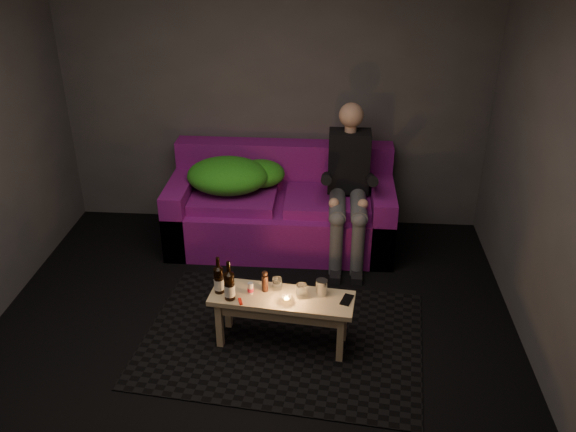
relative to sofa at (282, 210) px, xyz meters
name	(u,v)px	position (x,y,z in m)	size (l,w,h in m)	color
floor	(245,368)	(-0.10, -1.82, -0.32)	(4.50, 4.50, 0.00)	black
room	(247,121)	(-0.10, -1.35, 1.32)	(4.50, 4.50, 4.50)	silver
rug	(283,338)	(0.13, -1.48, -0.31)	(2.04, 1.48, 0.01)	black
sofa	(282,210)	(0.00, 0.00, 0.00)	(2.04, 0.92, 0.88)	#7A1076
green_blanket	(233,175)	(-0.44, -0.01, 0.34)	(0.90, 0.61, 0.31)	#248718
person	(349,181)	(0.61, -0.17, 0.39)	(0.37, 0.85, 1.36)	black
coffee_table	(282,305)	(0.13, -1.53, 0.02)	(1.05, 0.43, 0.42)	#D3B57B
beer_bottle_a	(219,279)	(-0.32, -1.51, 0.20)	(0.07, 0.07, 0.28)	black
beer_bottle_b	(229,285)	(-0.23, -1.58, 0.21)	(0.08, 0.08, 0.30)	black
salt_shaker	(250,288)	(-0.09, -1.51, 0.14)	(0.04, 0.04, 0.09)	silver
pepper_mill	(265,283)	(0.01, -1.47, 0.16)	(0.05, 0.05, 0.12)	black
tumbler_back	(277,284)	(0.09, -1.44, 0.14)	(0.07, 0.07, 0.09)	white
tealight	(286,300)	(0.17, -1.60, 0.12)	(0.06, 0.06, 0.05)	white
tumbler_front	(302,291)	(0.27, -1.52, 0.15)	(0.08, 0.08, 0.10)	white
steel_cup	(322,287)	(0.41, -1.48, 0.16)	(0.08, 0.08, 0.11)	#B4B7BC
smartphone	(347,300)	(0.59, -1.54, 0.10)	(0.07, 0.14, 0.01)	black
red_lighter	(240,301)	(-0.15, -1.62, 0.10)	(0.02, 0.07, 0.01)	red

